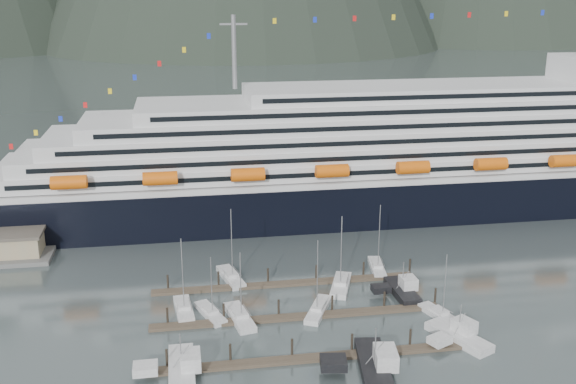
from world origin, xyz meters
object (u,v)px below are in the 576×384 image
Objects in this scene: sailboat_f at (341,286)px; sailboat_h at (439,315)px; trawler_a at (181,370)px; trawler_c at (373,367)px; cruise_ship at (403,161)px; sailboat_g at (377,268)px; sailboat_c at (240,318)px; sailboat_e at (231,277)px; sailboat_a at (184,310)px; trawler_e at (402,290)px; trawler_d at (458,336)px; sailboat_b at (210,313)px; sailboat_d at (318,310)px.

sailboat_h is at bearing -115.46° from sailboat_f.
trawler_a is 0.83× the size of trawler_c.
sailboat_g is (-16.51, -34.95, -11.63)m from cruise_ship.
sailboat_e is at bearing -10.62° from sailboat_c.
sailboat_a is 0.96× the size of sailboat_f.
sailboat_g reaches higher than trawler_e.
cruise_ship is 19.98× the size of trawler_e.
cruise_ship reaches higher than sailboat_h.
sailboat_e is at bearing -141.90° from cruise_ship.
trawler_a is (-42.14, -10.77, 0.50)m from sailboat_h.
sailboat_c is 1.08× the size of sailboat_h.
trawler_e is at bearing -14.68° from trawler_d.
sailboat_h is 43.50m from trawler_a.
trawler_c is (-2.23, -28.12, 0.52)m from sailboat_f.
sailboat_a is at bearing 56.09° from trawler_c.
trawler_c reaches higher than trawler_e.
sailboat_f is (-25.30, -41.80, -11.60)m from cruise_ship.
sailboat_e reaches higher than sailboat_b.
trawler_c is (-27.53, -69.92, -11.07)m from cruise_ship.
sailboat_d is at bearing 30.52° from trawler_d.
sailboat_e is 43.07m from trawler_d.
sailboat_g is 1.20× the size of trawler_d.
trawler_c is at bearing 87.75° from trawler_d.
sailboat_c reaches higher than sailboat_b.
sailboat_c is 0.92× the size of sailboat_g.
sailboat_a reaches higher than sailboat_d.
sailboat_g reaches higher than sailboat_d.
sailboat_b is 17.90m from sailboat_d.
sailboat_g is at bearing -103.19° from sailboat_e.
sailboat_e reaches higher than trawler_e.
sailboat_d reaches higher than trawler_e.
sailboat_e reaches higher than sailboat_d.
sailboat_a reaches higher than trawler_e.
cruise_ship is 75.96m from trawler_c.
sailboat_f is 1.12× the size of trawler_a.
sailboat_d is at bearing -121.82° from cruise_ship.
sailboat_e is at bearing 23.31° from trawler_d.
sailboat_c reaches higher than sailboat_h.
sailboat_c is at bearing -136.30° from sailboat_b.
sailboat_d is (13.20, 0.65, -0.02)m from sailboat_c.
cruise_ship reaches higher than trawler_d.
sailboat_b is at bearing 53.55° from trawler_c.
sailboat_b is 0.86× the size of trawler_a.
sailboat_h reaches higher than trawler_e.
sailboat_c is at bearing 97.61° from trawler_e.
trawler_d is (13.16, -21.49, 0.42)m from sailboat_f.
sailboat_d is 27.75m from trawler_a.
sailboat_a reaches higher than sailboat_b.
sailboat_d reaches higher than sailboat_b.
sailboat_f reaches higher than trawler_a.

